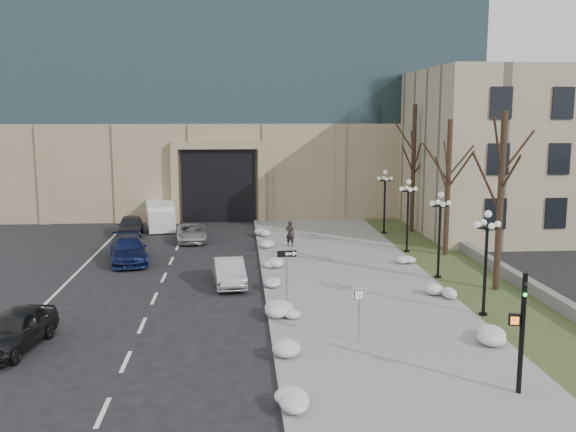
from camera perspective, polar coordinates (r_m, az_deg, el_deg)
name	(u,v)px	position (r m, az deg, el deg)	size (l,w,h in m)	color
ground	(311,379)	(22.36, 2.04, -14.26)	(160.00, 160.00, 0.00)	black
sidewalk	(345,273)	(35.98, 5.10, -5.07)	(9.00, 40.00, 0.12)	gray
curb	(264,274)	(35.53, -2.10, -5.21)	(0.30, 40.00, 0.14)	gray
grass_strip	(459,271)	(37.59, 14.96, -4.75)	(4.00, 40.00, 0.10)	#394623
stone_wall	(481,257)	(40.03, 16.74, -3.54)	(0.50, 30.00, 0.70)	slate
office_tower	(240,11)	(64.69, -4.25, 17.68)	(40.00, 24.70, 36.00)	tan
classical_building	(552,150)	(54.22, 22.39, 5.43)	(22.00, 18.12, 12.00)	tan
car_a	(14,330)	(26.74, -23.19, -9.27)	(1.82, 4.53, 1.54)	black
car_b	(229,272)	(33.63, -5.25, -4.94)	(1.51, 4.33, 1.43)	#AFB2B7
car_c	(128,250)	(39.66, -14.00, -2.95)	(2.11, 5.19, 1.51)	#161F50
car_d	(192,233)	(45.26, -8.56, -1.48)	(2.02, 4.38, 1.22)	#B6B6B6
car_e	(130,226)	(48.29, -13.85, -0.83)	(1.72, 4.28, 1.46)	#2D2D32
pedestrian	(290,234)	(42.43, 0.20, -1.58)	(0.63, 0.41, 1.72)	black
box_truck	(161,216)	(50.90, -11.27, -0.03)	(2.95, 6.16, 1.88)	silver
one_way_sign	(290,260)	(29.98, 0.19, -3.92)	(0.95, 0.27, 2.55)	slate
keep_sign	(359,304)	(24.92, 6.35, -7.77)	(0.48, 0.07, 2.25)	slate
traffic_signal	(521,336)	(21.63, 19.97, -9.98)	(0.69, 0.91, 4.02)	black
snow_clump_a	(295,402)	(20.03, 0.66, -16.23)	(1.10, 1.60, 0.36)	silver
snow_clump_b	(292,349)	(24.09, 0.38, -11.72)	(1.10, 1.60, 0.36)	silver
snow_clump_c	(285,311)	(28.37, -0.27, -8.46)	(1.10, 1.60, 0.36)	silver
snow_clump_d	(272,283)	(32.87, -1.46, -5.98)	(1.10, 1.60, 0.36)	silver
snow_clump_e	(273,264)	(36.95, -1.34, -4.28)	(1.10, 1.60, 0.36)	silver
snow_clump_f	(264,244)	(42.35, -2.18, -2.54)	(1.10, 1.60, 0.36)	silver
snow_clump_g	(265,233)	(46.18, -2.02, -1.56)	(1.10, 1.60, 0.36)	silver
snow_clump_h	(490,336)	(26.56, 17.52, -10.14)	(1.10, 1.60, 0.36)	silver
snow_clump_i	(442,292)	(32.21, 13.49, -6.56)	(1.10, 1.60, 0.36)	silver
snow_clump_j	(405,261)	(38.19, 10.40, -3.98)	(1.10, 1.60, 0.36)	silver
lamppost_a	(486,249)	(29.04, 17.22, -2.80)	(1.18, 1.18, 4.76)	black
lamppost_b	(440,223)	(35.05, 13.34, -0.63)	(1.18, 1.18, 4.76)	black
lamppost_c	(408,206)	(41.21, 10.62, 0.90)	(1.18, 1.18, 4.76)	black
lamppost_d	(385,193)	(47.46, 8.60, 2.03)	(1.18, 1.18, 4.76)	black
tree_near	(502,176)	(33.13, 18.46, 3.39)	(3.20, 3.20, 9.00)	black
tree_mid	(449,169)	(40.62, 14.09, 4.11)	(3.20, 3.20, 8.50)	black
tree_far	(414,150)	(48.21, 11.12, 5.74)	(3.20, 3.20, 9.50)	black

